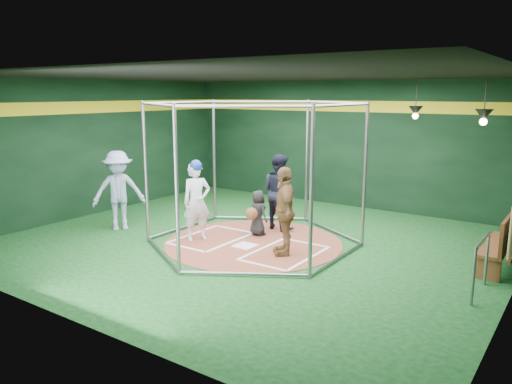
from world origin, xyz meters
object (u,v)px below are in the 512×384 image
Objects in this scene: visitor_leopard at (284,211)px; umpire at (279,191)px; batter_figure at (197,200)px; dugout_bench at (503,240)px.

umpire reaches higher than visitor_leopard.
batter_figure reaches higher than dugout_bench.
visitor_leopard is (2.08, 0.22, 0.00)m from batter_figure.
dugout_bench is at bearing 17.45° from batter_figure.
umpire reaches higher than batter_figure.
visitor_leopard is 0.99× the size of umpire.
visitor_leopard is at bearing 138.56° from umpire.
dugout_bench is (3.70, 1.59, -0.36)m from visitor_leopard.
umpire is at bearing 61.18° from batter_figure.
batter_figure is at bearing -162.55° from dugout_bench.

